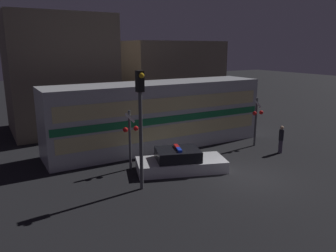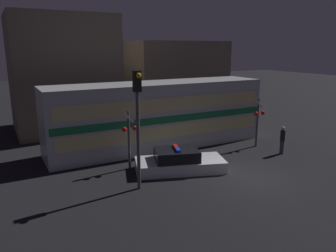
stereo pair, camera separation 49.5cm
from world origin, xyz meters
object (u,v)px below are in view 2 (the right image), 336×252
train (158,115)px  crossing_signal_near (258,119)px  pedestrian (282,140)px  traffic_light_corner (138,115)px  police_car (179,162)px

train → crossing_signal_near: train is taller
pedestrian → traffic_light_corner: 9.95m
crossing_signal_near → traffic_light_corner: size_ratio=0.59×
pedestrian → crossing_signal_near: bearing=97.9°
traffic_light_corner → police_car: bearing=21.9°
pedestrian → traffic_light_corner: bearing=-176.6°
police_car → pedestrian: (6.87, -0.53, 0.40)m
train → crossing_signal_near: 6.39m
pedestrian → crossing_signal_near: 2.13m
police_car → crossing_signal_near: 6.89m
pedestrian → train: bearing=139.8°
traffic_light_corner → train: bearing=55.8°
train → traffic_light_corner: (-3.75, -5.51, 1.36)m
train → crossing_signal_near: bearing=-28.9°
pedestrian → traffic_light_corner: (-9.60, -0.56, 2.57)m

